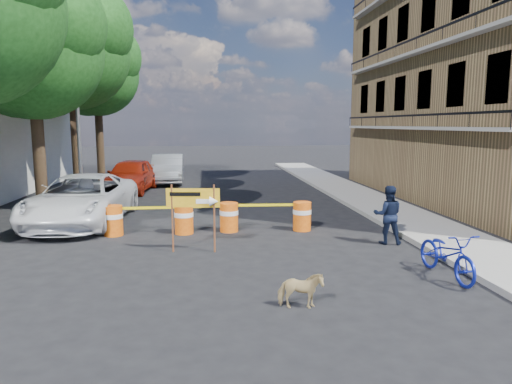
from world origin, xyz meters
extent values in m
plane|color=black|center=(0.00, 0.00, 0.00)|extent=(120.00, 120.00, 0.00)
cube|color=gray|center=(6.20, 6.00, 0.07)|extent=(2.40, 40.00, 0.15)
cube|color=#97794D|center=(12.00, 8.00, 6.00)|extent=(8.00, 16.00, 12.00)
cylinder|color=#332316|center=(-6.80, 7.00, 2.38)|extent=(0.44, 0.44, 4.76)
sphere|color=#174513|center=(-6.80, 7.00, 5.95)|extent=(5.00, 5.00, 5.00)
sphere|color=#174513|center=(-5.92, 6.50, 6.80)|extent=(3.75, 3.75, 3.75)
sphere|color=#174513|center=(-7.55, 7.62, 5.27)|extent=(3.50, 3.50, 3.50)
cylinder|color=#332316|center=(-6.80, 12.00, 2.66)|extent=(0.44, 0.44, 5.32)
sphere|color=#174513|center=(-6.80, 12.00, 6.65)|extent=(5.40, 5.40, 5.40)
sphere|color=#174513|center=(-5.85, 11.46, 7.60)|extent=(4.05, 4.05, 4.05)
sphere|color=#174513|center=(-7.61, 12.68, 5.89)|extent=(3.78, 3.78, 3.78)
cylinder|color=#332316|center=(-6.80, 17.00, 2.46)|extent=(0.44, 0.44, 4.93)
sphere|color=#174513|center=(-6.80, 17.00, 6.16)|extent=(4.80, 4.80, 4.80)
sphere|color=#174513|center=(-5.96, 16.52, 7.04)|extent=(3.60, 3.60, 3.60)
sphere|color=#174513|center=(-7.52, 17.60, 5.46)|extent=(3.36, 3.36, 3.36)
cylinder|color=gray|center=(-6.00, 9.50, 4.00)|extent=(0.16, 0.16, 8.00)
cylinder|color=gray|center=(-5.50, 9.50, 7.90)|extent=(1.00, 0.12, 0.12)
cube|color=silver|center=(-5.00, 9.50, 7.85)|extent=(0.35, 0.18, 0.12)
cylinder|color=#D74A0C|center=(-3.44, 3.00, 0.45)|extent=(0.56, 0.56, 0.90)
cylinder|color=white|center=(-3.44, 3.00, 0.60)|extent=(0.58, 0.58, 0.14)
cylinder|color=#D74A0C|center=(-1.35, 3.00, 0.45)|extent=(0.56, 0.56, 0.90)
cylinder|color=white|center=(-1.35, 3.00, 0.60)|extent=(0.58, 0.58, 0.14)
cylinder|color=#D74A0C|center=(0.02, 3.14, 0.45)|extent=(0.56, 0.56, 0.90)
cylinder|color=white|center=(0.02, 3.14, 0.60)|extent=(0.58, 0.58, 0.14)
cylinder|color=#D74A0C|center=(2.30, 3.03, 0.45)|extent=(0.56, 0.56, 0.90)
cylinder|color=white|center=(2.30, 3.03, 0.60)|extent=(0.58, 0.58, 0.14)
cylinder|color=#592D19|center=(-1.55, 1.00, 0.89)|extent=(0.05, 0.05, 1.78)
cylinder|color=#592D19|center=(-0.47, 0.86, 0.89)|extent=(0.05, 0.05, 1.78)
cube|color=gold|center=(-1.01, 0.93, 1.43)|extent=(1.37, 0.21, 0.49)
cube|color=white|center=(-0.74, 0.87, 1.34)|extent=(0.39, 0.06, 0.12)
cone|color=white|center=(-0.48, 0.84, 1.34)|extent=(0.25, 0.28, 0.26)
cube|color=black|center=(-1.21, 0.93, 1.53)|extent=(0.78, 0.11, 0.10)
imported|color=black|center=(4.33, 1.20, 0.82)|extent=(0.92, 0.79, 1.63)
imported|color=#1320A1|center=(4.48, -1.68, 1.00)|extent=(0.77, 1.10, 2.00)
imported|color=tan|center=(0.98, -3.00, 0.34)|extent=(0.85, 0.48, 0.68)
imported|color=white|center=(-4.80, 4.87, 0.81)|extent=(3.05, 6.00, 1.62)
imported|color=#9B200C|center=(-4.32, 12.06, 0.81)|extent=(2.44, 4.96, 1.63)
imported|color=#B9BBC1|center=(-2.80, 15.47, 0.80)|extent=(1.84, 4.91, 1.60)
camera|label=1|loc=(-0.69, -10.71, 3.30)|focal=32.00mm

